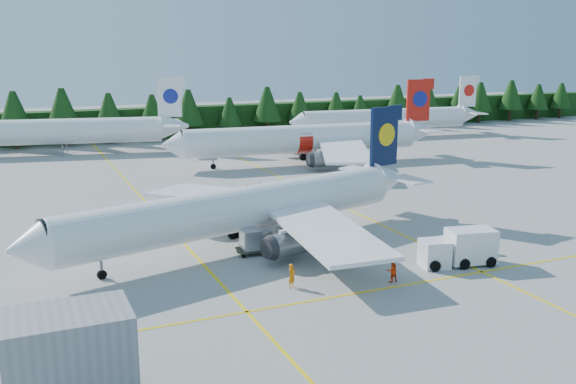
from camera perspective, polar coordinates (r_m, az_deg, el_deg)
name	(u,v)px	position (r m, az deg, el deg)	size (l,w,h in m)	color
ground	(378,259)	(55.21, 8.02, -5.95)	(320.00, 320.00, 0.00)	#979792
taxi_stripe_a	(162,220)	(68.19, -11.12, -2.44)	(0.25, 120.00, 0.01)	yellow
taxi_stripe_b	(333,202)	(74.80, 3.99, -0.88)	(0.25, 120.00, 0.01)	yellow
taxi_stripe_cross	(419,283)	(50.51, 11.58, -7.89)	(80.00, 0.25, 0.01)	yellow
treeline_hedge	(162,123)	(130.26, -11.11, 6.08)	(220.00, 4.00, 6.00)	black
terminal_building	(70,362)	(33.98, -18.82, -14.15)	(6.00, 4.00, 5.20)	gray
airliner_navy	(232,211)	(56.58, -4.98, -1.74)	(39.03, 31.71, 11.58)	white
airliner_red	(297,140)	(98.31, 0.85, 4.67)	(43.26, 35.48, 12.58)	white
airliner_far_left	(42,131)	(114.39, -21.00, 5.04)	(42.64, 11.87, 12.52)	white
airliner_far_right	(380,119)	(129.49, 8.15, 6.46)	(40.62, 7.62, 11.82)	white
airstairs	(256,223)	(62.81, -2.90, -2.78)	(4.77, 6.18, 3.64)	white
service_truck	(458,248)	(54.74, 14.87, -4.81)	(6.49, 3.38, 2.98)	silver
uld_pair	(269,239)	(55.95, -1.71, -4.23)	(5.52, 2.61, 1.86)	#33392A
crew_a	(292,276)	(48.22, 0.34, -7.46)	(0.68, 0.44, 1.86)	orange
crew_b	(392,270)	(50.01, 9.23, -6.89)	(0.90, 0.70, 1.84)	#F23105
crew_c	(471,240)	(58.90, 15.95, -4.11)	(0.83, 0.56, 2.01)	orange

